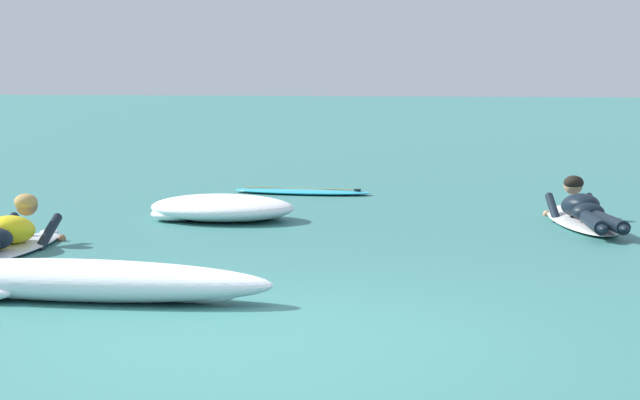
% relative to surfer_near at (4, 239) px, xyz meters
% --- Properties ---
extents(ground_plane, '(120.00, 120.00, 0.00)m').
position_rel_surfer_near_xyz_m(ground_plane, '(3.01, 7.16, -0.14)').
color(ground_plane, '#387A75').
extents(surfer_near, '(0.67, 2.66, 0.54)m').
position_rel_surfer_near_xyz_m(surfer_near, '(0.00, 0.00, 0.00)').
color(surfer_near, silver).
rests_on(surfer_near, ground).
extents(surfer_far, '(1.04, 2.72, 0.53)m').
position_rel_surfer_near_xyz_m(surfer_far, '(5.13, 3.06, -0.01)').
color(surfer_far, white).
rests_on(surfer_far, ground).
extents(drifting_surfboard, '(1.91, 0.65, 0.16)m').
position_rel_surfer_near_xyz_m(drifting_surfboard, '(1.51, 5.71, -0.10)').
color(drifting_surfboard, '#2DB2D1').
rests_on(drifting_surfboard, ground).
extents(whitewater_front, '(1.68, 1.21, 0.29)m').
position_rel_surfer_near_xyz_m(whitewater_front, '(1.25, 2.74, -0.01)').
color(whitewater_front, white).
rests_on(whitewater_front, ground).
extents(whitewater_mid_left, '(2.91, 0.78, 0.30)m').
position_rel_surfer_near_xyz_m(whitewater_mid_left, '(1.51, -1.93, -0.00)').
color(whitewater_mid_left, white).
rests_on(whitewater_mid_left, ground).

